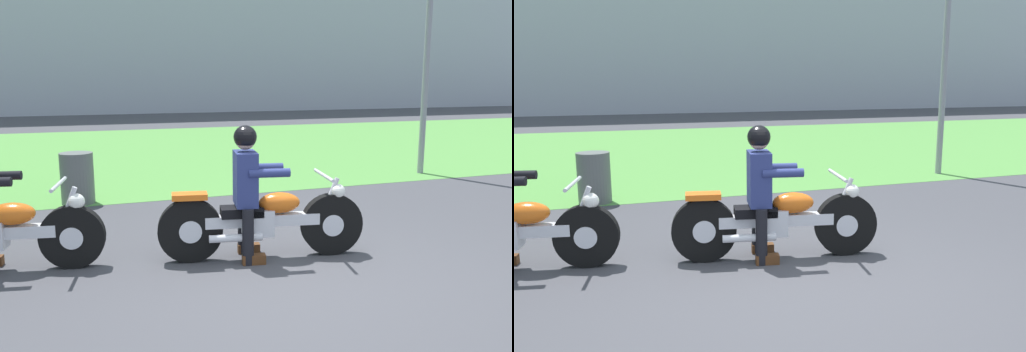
{
  "view_description": "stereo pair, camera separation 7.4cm",
  "coord_description": "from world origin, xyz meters",
  "views": [
    {
      "loc": [
        -1.93,
        -4.12,
        1.87
      ],
      "look_at": [
        -0.08,
        1.03,
        0.85
      ],
      "focal_mm": 36.37,
      "sensor_mm": 36.0,
      "label": 1
    },
    {
      "loc": [
        -1.86,
        -4.14,
        1.87
      ],
      "look_at": [
        -0.08,
        1.03,
        0.85
      ],
      "focal_mm": 36.37,
      "sensor_mm": 36.0,
      "label": 2
    }
  ],
  "objects": [
    {
      "name": "ground",
      "position": [
        0.0,
        0.0,
        0.0
      ],
      "size": [
        120.0,
        120.0,
        0.0
      ],
      "primitive_type": "plane",
      "color": "#424247"
    },
    {
      "name": "motorcycle_lead",
      "position": [
        -0.07,
        0.82,
        0.4
      ],
      "size": [
        2.17,
        0.72,
        0.89
      ],
      "rotation": [
        0.0,
        0.0,
        -0.18
      ],
      "color": "black",
      "rests_on": "ground"
    },
    {
      "name": "trash_can",
      "position": [
        -1.87,
        4.09,
        0.39
      ],
      "size": [
        0.49,
        0.49,
        0.78
      ],
      "primitive_type": "cylinder",
      "color": "#595E5B",
      "rests_on": "ground"
    },
    {
      "name": "rider_lead",
      "position": [
        -0.24,
        0.86,
        0.83
      ],
      "size": [
        0.61,
        0.53,
        1.41
      ],
      "rotation": [
        0.0,
        0.0,
        -0.18
      ],
      "color": "black",
      "rests_on": "ground"
    },
    {
      "name": "grass_verge",
      "position": [
        0.0,
        9.82,
        0.0
      ],
      "size": [
        60.0,
        12.0,
        0.01
      ],
      "primitive_type": "cube",
      "color": "#549342",
      "rests_on": "ground"
    }
  ]
}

